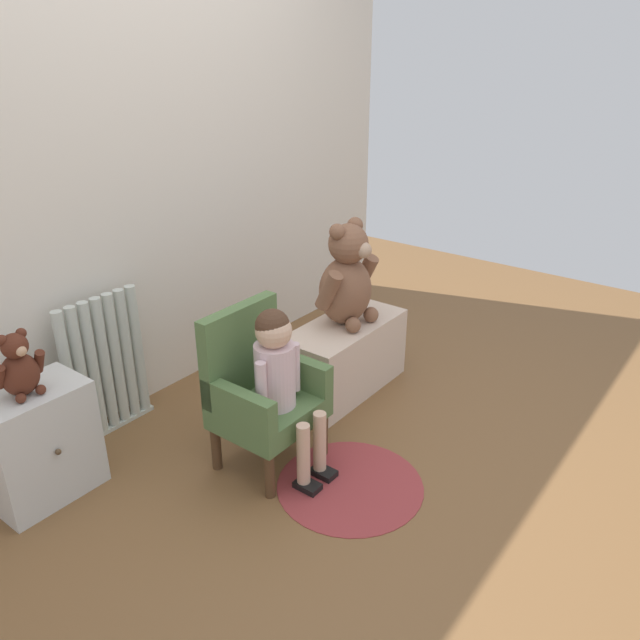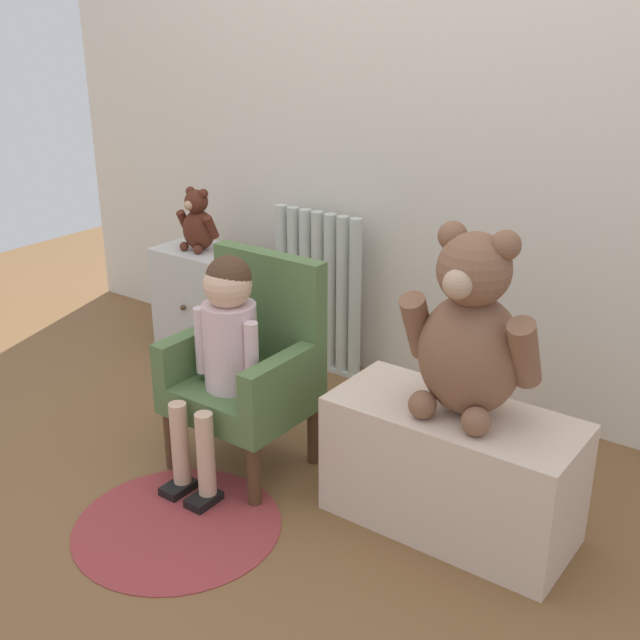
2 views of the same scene
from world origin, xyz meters
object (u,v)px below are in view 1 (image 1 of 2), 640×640
Objects in this scene: low_bench at (344,357)px; large_teddy_bear at (347,279)px; floor_rug at (350,485)px; radiator at (105,366)px; child_armchair at (260,390)px; small_dresser at (39,444)px; child_figure at (279,369)px; small_teddy_bear at (19,368)px.

low_bench is 0.43m from large_teddy_bear.
large_teddy_bear is 0.87× the size of floor_rug.
radiator is 0.78m from child_armchair.
radiator is at bearing 109.74° from child_armchair.
large_teddy_bear is (1.00, -0.66, 0.28)m from radiator.
child_armchair is at bearing -37.29° from small_dresser.
floor_rug is at bearing -73.94° from radiator.
radiator is 1.09× the size of floor_rug.
large_teddy_bear is 1.03m from floor_rug.
child_figure reaches higher than floor_rug.
large_teddy_bear is at bearing 25.67° from low_bench.
child_figure is at bearing -90.00° from child_armchair.
child_figure is 1.03× the size of low_bench.
child_armchair is at bearing -36.08° from small_teddy_bear.
large_teddy_bear is at bearing -17.52° from small_teddy_bear.
child_armchair reaches higher than floor_rug.
small_dresser is at bearing 142.71° from child_armchair.
small_teddy_bear reaches higher than child_armchair.
radiator is 0.91× the size of child_figure.
small_dresser is 0.36m from small_teddy_bear.
floor_rug is at bearing -142.90° from low_bench.
child_armchair is 0.95× the size of child_figure.
small_dresser is 1.27m from floor_rug.
radiator is 1.26× the size of large_teddy_bear.
low_bench is at bearing -18.18° from small_teddy_bear.
large_teddy_bear reaches higher than small_teddy_bear.
low_bench is at bearing 4.77° from child_armchair.
large_teddy_bear reaches higher than child_figure.
small_teddy_bear reaches higher than child_figure.
radiator is 0.96× the size of child_armchair.
low_bench is 0.83m from floor_rug.
large_teddy_bear is 1.54m from small_teddy_bear.
small_dresser reaches higher than low_bench.
large_teddy_bear reaches higher than child_armchair.
child_armchair reaches higher than radiator.
floor_rug is (0.07, -0.31, -0.48)m from child_figure.
radiator is 1.19m from low_bench.
child_figure is 0.58m from floor_rug.
small_dresser is at bearing 137.49° from child_figure.
floor_rug is at bearing -143.25° from large_teddy_bear.
child_figure is 1.20× the size of floor_rug.
child_armchair is at bearing -70.26° from radiator.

